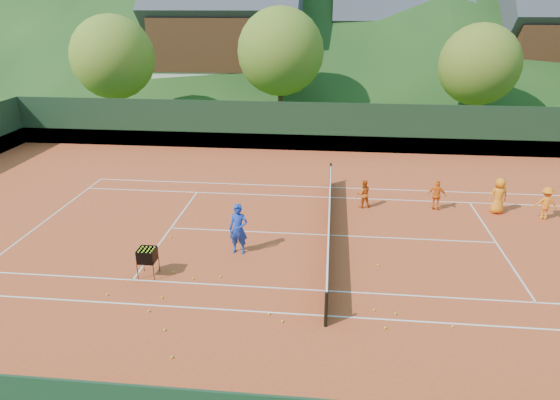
# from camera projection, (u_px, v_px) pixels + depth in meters

# --- Properties ---
(ground) EXTENTS (400.00, 400.00, 0.00)m
(ground) POSITION_uv_depth(u_px,v_px,m) (328.00, 236.00, 19.70)
(ground) COLOR #284B17
(ground) RESTS_ON ground
(clay_court) EXTENTS (40.00, 24.00, 0.02)m
(clay_court) POSITION_uv_depth(u_px,v_px,m) (328.00, 235.00, 19.69)
(clay_court) COLOR #BA421E
(clay_court) RESTS_ON ground
(coach) EXTENTS (0.73, 0.52, 1.89)m
(coach) POSITION_uv_depth(u_px,v_px,m) (238.00, 229.00, 17.99)
(coach) COLOR #1937A5
(coach) RESTS_ON clay_court
(student_a) EXTENTS (0.72, 0.62, 1.29)m
(student_a) POSITION_uv_depth(u_px,v_px,m) (364.00, 194.00, 22.15)
(student_a) COLOR #D95713
(student_a) RESTS_ON clay_court
(student_b) EXTENTS (0.85, 0.53, 1.36)m
(student_b) POSITION_uv_depth(u_px,v_px,m) (437.00, 195.00, 21.85)
(student_b) COLOR orange
(student_b) RESTS_ON clay_court
(student_c) EXTENTS (0.85, 0.62, 1.60)m
(student_c) POSITION_uv_depth(u_px,v_px,m) (499.00, 196.00, 21.47)
(student_c) COLOR orange
(student_c) RESTS_ON clay_court
(student_d) EXTENTS (0.95, 0.58, 1.43)m
(student_d) POSITION_uv_depth(u_px,v_px,m) (546.00, 203.00, 20.90)
(student_d) COLOR orange
(student_d) RESTS_ON clay_court
(tennis_ball_0) EXTENTS (0.07, 0.07, 0.07)m
(tennis_ball_0) POSITION_uv_depth(u_px,v_px,m) (193.00, 278.00, 16.54)
(tennis_ball_0) COLOR yellow
(tennis_ball_0) RESTS_ON clay_court
(tennis_ball_1) EXTENTS (0.07, 0.07, 0.07)m
(tennis_ball_1) POSITION_uv_depth(u_px,v_px,m) (282.00, 322.00, 14.30)
(tennis_ball_1) COLOR yellow
(tennis_ball_1) RESTS_ON clay_court
(tennis_ball_3) EXTENTS (0.07, 0.07, 0.07)m
(tennis_ball_3) POSITION_uv_depth(u_px,v_px,m) (378.00, 265.00, 17.39)
(tennis_ball_3) COLOR yellow
(tennis_ball_3) RESTS_ON clay_court
(tennis_ball_4) EXTENTS (0.07, 0.07, 0.07)m
(tennis_ball_4) POSITION_uv_depth(u_px,v_px,m) (221.00, 276.00, 16.66)
(tennis_ball_4) COLOR yellow
(tennis_ball_4) RESTS_ON clay_court
(tennis_ball_5) EXTENTS (0.07, 0.07, 0.07)m
(tennis_ball_5) POSITION_uv_depth(u_px,v_px,m) (385.00, 328.00, 14.02)
(tennis_ball_5) COLOR yellow
(tennis_ball_5) RESTS_ON clay_court
(tennis_ball_6) EXTENTS (0.07, 0.07, 0.07)m
(tennis_ball_6) POSITION_uv_depth(u_px,v_px,m) (269.00, 314.00, 14.65)
(tennis_ball_6) COLOR yellow
(tennis_ball_6) RESTS_ON clay_court
(tennis_ball_7) EXTENTS (0.07, 0.07, 0.07)m
(tennis_ball_7) POSITION_uv_depth(u_px,v_px,m) (162.00, 297.00, 15.48)
(tennis_ball_7) COLOR yellow
(tennis_ball_7) RESTS_ON clay_court
(tennis_ball_8) EXTENTS (0.07, 0.07, 0.07)m
(tennis_ball_8) POSITION_uv_depth(u_px,v_px,m) (149.00, 311.00, 14.79)
(tennis_ball_8) COLOR yellow
(tennis_ball_8) RESTS_ON clay_court
(tennis_ball_9) EXTENTS (0.07, 0.07, 0.07)m
(tennis_ball_9) POSITION_uv_depth(u_px,v_px,m) (453.00, 327.00, 14.08)
(tennis_ball_9) COLOR yellow
(tennis_ball_9) RESTS_ON clay_court
(tennis_ball_10) EXTENTS (0.07, 0.07, 0.07)m
(tennis_ball_10) POSITION_uv_depth(u_px,v_px,m) (172.00, 357.00, 12.86)
(tennis_ball_10) COLOR yellow
(tennis_ball_10) RESTS_ON clay_court
(tennis_ball_11) EXTENTS (0.07, 0.07, 0.07)m
(tennis_ball_11) POSITION_uv_depth(u_px,v_px,m) (374.00, 310.00, 14.84)
(tennis_ball_11) COLOR yellow
(tennis_ball_11) RESTS_ON clay_court
(tennis_ball_12) EXTENTS (0.07, 0.07, 0.07)m
(tennis_ball_12) POSITION_uv_depth(u_px,v_px,m) (173.00, 272.00, 16.93)
(tennis_ball_12) COLOR yellow
(tennis_ball_12) RESTS_ON clay_court
(tennis_ball_14) EXTENTS (0.07, 0.07, 0.07)m
(tennis_ball_14) POSITION_uv_depth(u_px,v_px,m) (165.00, 330.00, 13.94)
(tennis_ball_14) COLOR yellow
(tennis_ball_14) RESTS_ON clay_court
(tennis_ball_15) EXTENTS (0.07, 0.07, 0.07)m
(tennis_ball_15) POSITION_uv_depth(u_px,v_px,m) (171.00, 237.00, 19.45)
(tennis_ball_15) COLOR yellow
(tennis_ball_15) RESTS_ON clay_court
(tennis_ball_16) EXTENTS (0.07, 0.07, 0.07)m
(tennis_ball_16) POSITION_uv_depth(u_px,v_px,m) (395.00, 314.00, 14.66)
(tennis_ball_16) COLOR yellow
(tennis_ball_16) RESTS_ON clay_court
(tennis_ball_17) EXTENTS (0.07, 0.07, 0.07)m
(tennis_ball_17) POSITION_uv_depth(u_px,v_px,m) (107.00, 295.00, 15.62)
(tennis_ball_17) COLOR yellow
(tennis_ball_17) RESTS_ON clay_court
(court_lines) EXTENTS (23.83, 11.03, 0.00)m
(court_lines) POSITION_uv_depth(u_px,v_px,m) (328.00, 235.00, 19.69)
(court_lines) COLOR white
(court_lines) RESTS_ON clay_court
(tennis_net) EXTENTS (0.10, 12.07, 1.10)m
(tennis_net) POSITION_uv_depth(u_px,v_px,m) (329.00, 224.00, 19.50)
(tennis_net) COLOR black
(tennis_net) RESTS_ON clay_court
(perimeter_fence) EXTENTS (40.40, 24.24, 3.00)m
(perimeter_fence) POSITION_uv_depth(u_px,v_px,m) (330.00, 206.00, 19.23)
(perimeter_fence) COLOR black
(perimeter_fence) RESTS_ON clay_court
(ball_hopper) EXTENTS (0.57, 0.57, 1.00)m
(ball_hopper) POSITION_uv_depth(u_px,v_px,m) (147.00, 256.00, 16.50)
(ball_hopper) COLOR black
(ball_hopper) RESTS_ON clay_court
(chalet_left) EXTENTS (13.80, 9.93, 12.92)m
(chalet_left) POSITION_uv_depth(u_px,v_px,m) (227.00, 36.00, 46.31)
(chalet_left) COLOR beige
(chalet_left) RESTS_ON ground
(chalet_mid) EXTENTS (12.65, 8.82, 11.45)m
(chalet_mid) POSITION_uv_depth(u_px,v_px,m) (397.00, 42.00, 48.70)
(chalet_mid) COLOR beige
(chalet_mid) RESTS_ON ground
(tree_a) EXTENTS (6.00, 6.00, 7.88)m
(tree_a) POSITION_uv_depth(u_px,v_px,m) (113.00, 57.00, 36.09)
(tree_a) COLOR #3E2919
(tree_a) RESTS_ON ground
(tree_b) EXTENTS (6.40, 6.40, 8.40)m
(tree_b) POSITION_uv_depth(u_px,v_px,m) (280.00, 52.00, 36.65)
(tree_b) COLOR #3E2618
(tree_b) RESTS_ON ground
(tree_c) EXTENTS (5.60, 5.60, 7.35)m
(tree_c) POSITION_uv_depth(u_px,v_px,m) (479.00, 65.00, 34.61)
(tree_c) COLOR #402919
(tree_c) RESTS_ON ground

